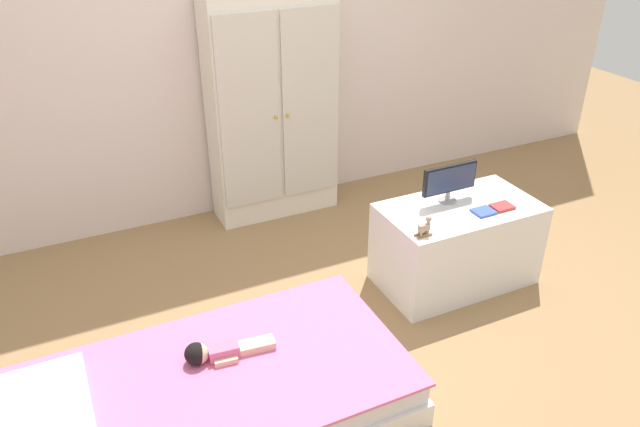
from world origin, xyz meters
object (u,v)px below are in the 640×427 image
bed (214,399)px  book_red (502,207)px  doll (213,352)px  rocking_horse_toy (425,227)px  wardrobe (273,108)px  tv_stand (456,244)px  tv_monitor (450,180)px  book_blue (484,212)px

bed → book_red: bearing=10.1°
doll → rocking_horse_toy: size_ratio=3.70×
bed → wardrobe: size_ratio=1.12×
rocking_horse_toy → doll: bearing=-172.8°
doll → wardrobe: wardrobe is taller
doll → wardrobe: 1.84m
doll → tv_stand: bearing=11.8°
tv_stand → rocking_horse_toy: rocking_horse_toy is taller
wardrobe → book_red: bearing=-59.4°
rocking_horse_toy → book_red: rocking_horse_toy is taller
tv_monitor → rocking_horse_toy: 0.42m
tv_monitor → wardrobe: bearing=116.5°
doll → book_red: book_red is taller
bed → rocking_horse_toy: bearing=11.8°
doll → book_blue: book_blue is taller
book_blue → book_red: (0.12, 0.00, 0.00)m
doll → wardrobe: (0.90, 1.54, 0.46)m
tv_monitor → book_red: bearing=-41.1°
bed → book_blue: size_ratio=14.81×
wardrobe → rocking_horse_toy: size_ratio=13.89×
book_blue → bed: bearing=-169.1°
book_red → bed: bearing=-169.9°
book_red → rocking_horse_toy: bearing=-173.6°
doll → tv_stand: tv_stand is taller
tv_stand → book_blue: (0.06, -0.11, 0.25)m
doll → wardrobe: size_ratio=0.27×
tv_stand → book_blue: book_blue is taller
rocking_horse_toy → book_blue: 0.42m
book_blue → book_red: 0.12m
rocking_horse_toy → tv_monitor: bearing=38.2°
wardrobe → book_blue: 1.51m
bed → book_red: (1.73, 0.31, 0.37)m
book_blue → wardrobe: bearing=116.5°
tv_stand → book_red: 0.33m
wardrobe → rocking_horse_toy: (0.25, -1.40, -0.21)m
bed → tv_stand: size_ratio=1.91×
rocking_horse_toy → book_blue: (0.42, 0.06, -0.04)m
tv_stand → rocking_horse_toy: size_ratio=8.12×
rocking_horse_toy → tv_stand: bearing=25.7°
doll → tv_monitor: size_ratio=1.19×
bed → book_blue: bearing=10.9°
wardrobe → book_blue: bearing=-63.5°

